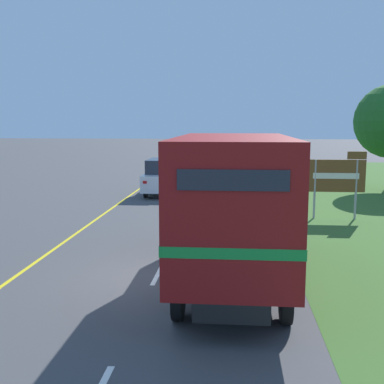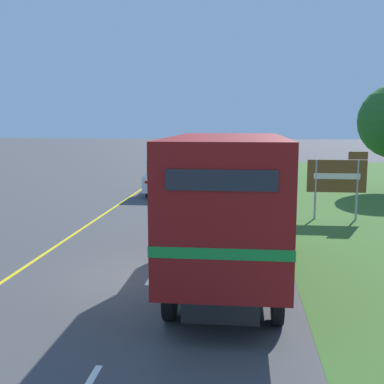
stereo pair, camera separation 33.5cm
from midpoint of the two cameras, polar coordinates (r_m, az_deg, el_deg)
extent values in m
plane|color=#444447|center=(12.86, -4.97, -9.96)|extent=(200.00, 200.00, 0.00)
cube|color=yellow|center=(23.10, -9.74, -1.81)|extent=(0.12, 53.95, 0.01)
cube|color=white|center=(13.43, -4.52, -9.14)|extent=(0.12, 2.60, 0.01)
cube|color=white|center=(19.76, -1.34, -3.41)|extent=(0.12, 2.60, 0.01)
cube|color=white|center=(26.22, 0.26, -0.47)|extent=(0.12, 2.60, 0.01)
cube|color=white|center=(32.74, 1.22, 1.30)|extent=(0.12, 2.60, 0.01)
cube|color=white|center=(39.29, 1.87, 2.48)|extent=(0.12, 2.60, 0.01)
cylinder|color=black|center=(15.78, 0.30, -4.58)|extent=(0.22, 1.00, 1.00)
cylinder|color=black|center=(15.75, 8.21, -4.69)|extent=(0.22, 1.00, 1.00)
cylinder|color=black|center=(10.07, -2.59, -12.19)|extent=(0.22, 1.00, 1.00)
cylinder|color=black|center=(10.03, 10.09, -12.40)|extent=(0.22, 1.00, 1.00)
cube|color=black|center=(12.47, 4.03, -7.26)|extent=(1.39, 7.98, 0.36)
cube|color=maroon|center=(11.11, 4.02, -0.75)|extent=(2.52, 5.88, 2.84)
cube|color=#198C38|center=(11.19, 3.99, -3.26)|extent=(2.54, 5.90, 0.20)
cube|color=#232833|center=(8.07, 3.68, 1.40)|extent=(1.89, 0.03, 0.36)
cube|color=maroon|center=(15.12, 4.28, -0.12)|extent=(2.42, 2.10, 1.90)
cube|color=#283342|center=(16.14, 4.35, 1.27)|extent=(2.14, 0.03, 0.85)
cylinder|color=black|center=(28.32, -4.87, 0.82)|extent=(0.16, 0.66, 0.66)
cylinder|color=black|center=(28.11, -1.90, 0.79)|extent=(0.16, 0.66, 0.66)
cylinder|color=black|center=(25.76, -5.87, 0.06)|extent=(0.16, 0.66, 0.66)
cylinder|color=black|center=(25.53, -2.61, 0.02)|extent=(0.16, 0.66, 0.66)
cube|color=white|center=(26.86, -3.81, 1.38)|extent=(1.80, 4.23, 0.89)
cube|color=#282D38|center=(26.61, -3.88, 3.10)|extent=(1.55, 2.33, 0.76)
cube|color=red|center=(24.87, -6.00, 1.16)|extent=(0.20, 0.03, 0.14)
cube|color=red|center=(24.66, -3.12, 1.13)|extent=(0.20, 0.03, 0.14)
cylinder|color=black|center=(40.40, 3.52, 3.10)|extent=(0.16, 0.66, 0.66)
cylinder|color=black|center=(40.39, 5.62, 3.07)|extent=(0.16, 0.66, 0.66)
cylinder|color=black|center=(37.87, 3.42, 2.74)|extent=(0.16, 0.66, 0.66)
cylinder|color=black|center=(37.86, 5.65, 2.72)|extent=(0.16, 0.66, 0.66)
cube|color=white|center=(39.08, 4.56, 3.53)|extent=(1.80, 4.11, 0.85)
cube|color=#282D38|center=(38.86, 4.57, 4.67)|extent=(1.55, 2.26, 0.73)
cube|color=red|center=(37.03, 3.55, 3.51)|extent=(0.20, 0.03, 0.14)
cube|color=red|center=(37.01, 5.51, 3.48)|extent=(0.20, 0.03, 0.14)
cylinder|color=#9E9EA3|center=(20.62, 13.89, 0.33)|extent=(0.09, 0.09, 2.48)
cylinder|color=#9E9EA3|center=(20.95, 18.42, 0.27)|extent=(0.09, 0.09, 2.48)
cube|color=brown|center=(20.70, 16.24, 1.85)|extent=(2.40, 0.06, 1.35)
cube|color=brown|center=(20.80, 18.54, 4.14)|extent=(0.77, 0.06, 0.32)
cube|color=silver|center=(20.66, 16.26, 1.84)|extent=(1.87, 0.02, 0.24)
camera|label=1|loc=(0.17, -90.49, -0.07)|focal=45.00mm
camera|label=2|loc=(0.17, 89.51, 0.07)|focal=45.00mm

